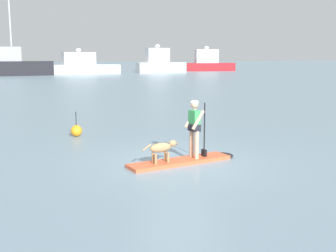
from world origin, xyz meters
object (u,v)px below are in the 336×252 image
(person_paddler, at_px, (195,125))
(moored_boat_center, at_px, (6,65))
(moored_boat_port, at_px, (160,63))
(moored_boat_far_starboard, at_px, (208,63))
(paddleboard, at_px, (187,160))
(dog, at_px, (162,148))
(moored_boat_outer, at_px, (82,66))
(marker_buoy, at_px, (76,131))

(person_paddler, bearing_deg, moored_boat_center, 96.49)
(moored_boat_port, distance_m, moored_boat_far_starboard, 11.92)
(paddleboard, height_order, moored_boat_port, moored_boat_port)
(person_paddler, distance_m, moored_boat_center, 56.78)
(paddleboard, bearing_deg, person_paddler, 10.81)
(moored_boat_center, bearing_deg, dog, -84.57)
(dog, xyz_separation_m, moored_boat_port, (19.97, 60.67, 1.09))
(dog, bearing_deg, moored_boat_center, 95.43)
(moored_boat_outer, height_order, marker_buoy, moored_boat_outer)
(paddleboard, height_order, moored_boat_outer, moored_boat_outer)
(moored_boat_center, bearing_deg, person_paddler, -83.51)
(dog, distance_m, moored_boat_outer, 60.42)
(dog, relative_size, moored_boat_center, 0.08)
(moored_boat_far_starboard, height_order, marker_buoy, moored_boat_far_starboard)
(moored_boat_center, bearing_deg, marker_buoy, -85.87)
(person_paddler, bearing_deg, moored_boat_outer, 84.97)
(moored_boat_port, distance_m, marker_buoy, 59.65)
(moored_boat_center, distance_m, marker_buoy, 51.67)
(moored_boat_outer, height_order, moored_boat_port, moored_boat_port)
(paddleboard, bearing_deg, moored_boat_center, 96.23)
(marker_buoy, bearing_deg, paddleboard, -63.69)
(dog, bearing_deg, moored_boat_outer, 84.01)
(dog, height_order, moored_boat_center, moored_boat_center)
(moored_boat_far_starboard, xyz_separation_m, marker_buoy, (-32.89, -59.49, -1.32))
(paddleboard, xyz_separation_m, moored_boat_outer, (5.53, 59.94, 1.25))
(dog, height_order, marker_buoy, marker_buoy)
(moored_boat_center, height_order, marker_buoy, moored_boat_center)
(paddleboard, bearing_deg, dog, -169.19)
(dog, bearing_deg, moored_boat_port, 71.78)
(person_paddler, height_order, marker_buoy, person_paddler)
(dog, relative_size, moored_boat_far_starboard, 0.11)
(person_paddler, height_order, moored_boat_outer, moored_boat_outer)
(paddleboard, distance_m, person_paddler, 1.03)
(person_paddler, xyz_separation_m, moored_boat_far_starboard, (30.19, 64.38, 0.49))
(moored_boat_center, relative_size, moored_boat_outer, 1.12)
(moored_boat_far_starboard, bearing_deg, marker_buoy, -118.94)
(moored_boat_outer, distance_m, moored_boat_port, 13.68)
(person_paddler, bearing_deg, moored_boat_far_starboard, 64.88)
(moored_boat_far_starboard, bearing_deg, moored_boat_port, -160.82)
(dog, xyz_separation_m, moored_boat_outer, (6.31, 60.08, 0.81))
(paddleboard, height_order, person_paddler, person_paddler)
(marker_buoy, bearing_deg, moored_boat_outer, 81.75)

